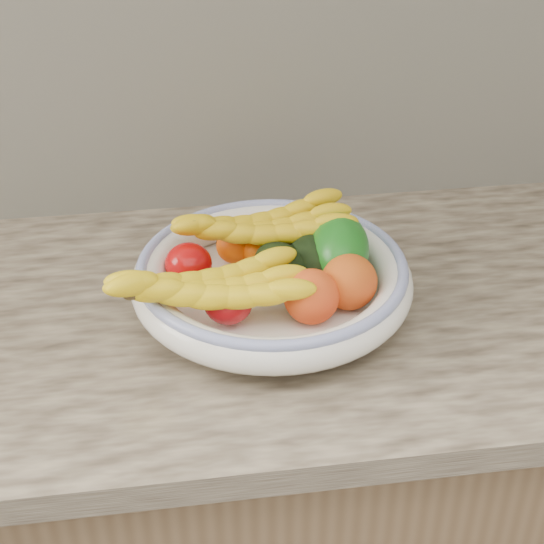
{
  "coord_description": "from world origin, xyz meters",
  "views": [
    {
      "loc": [
        -0.14,
        0.71,
        1.58
      ],
      "look_at": [
        0.0,
        1.66,
        0.96
      ],
      "focal_mm": 55.0,
      "sensor_mm": 36.0,
      "label": 1
    }
  ],
  "objects": [
    {
      "name": "tomato_left",
      "position": [
        -0.11,
        1.69,
        0.96
      ],
      "size": [
        0.08,
        0.08,
        0.06
      ],
      "primitive_type": "ellipsoid",
      "rotation": [
        0.0,
        0.0,
        0.18
      ],
      "color": "#B20809",
      "rests_on": "fruit_bowl"
    },
    {
      "name": "clementine_extra",
      "position": [
        -0.0,
        1.74,
        0.95
      ],
      "size": [
        0.05,
        0.05,
        0.05
      ],
      "primitive_type": "ellipsoid",
      "color": "#F26005",
      "rests_on": "fruit_bowl"
    },
    {
      "name": "peach_front",
      "position": [
        0.04,
        1.58,
        0.97
      ],
      "size": [
        0.09,
        0.09,
        0.07
      ],
      "primitive_type": "ellipsoid",
      "rotation": [
        0.0,
        0.0,
        0.27
      ],
      "color": "orange",
      "rests_on": "fruit_bowl"
    },
    {
      "name": "clementine_back_mid",
      "position": [
        -0.01,
        1.73,
        0.95
      ],
      "size": [
        0.05,
        0.05,
        0.04
      ],
      "primitive_type": "ellipsoid",
      "rotation": [
        0.0,
        0.0,
        -0.03
      ],
      "color": "#FA6405",
      "rests_on": "fruit_bowl"
    },
    {
      "name": "banana_bunch_front",
      "position": [
        -0.09,
        1.59,
        0.98
      ],
      "size": [
        0.29,
        0.14,
        0.08
      ],
      "primitive_type": null,
      "rotation": [
        0.0,
        0.0,
        0.12
      ],
      "color": "yellow",
      "rests_on": "fruit_bowl"
    },
    {
      "name": "green_mango",
      "position": [
        0.1,
        1.68,
        0.98
      ],
      "size": [
        0.13,
        0.15,
        0.12
      ],
      "primitive_type": "ellipsoid",
      "rotation": [
        0.0,
        0.31,
        -0.14
      ],
      "color": "#105910",
      "rests_on": "fruit_bowl"
    },
    {
      "name": "avocado_right",
      "position": [
        0.06,
        1.68,
        0.96
      ],
      "size": [
        0.08,
        0.11,
        0.07
      ],
      "primitive_type": "ellipsoid",
      "rotation": [
        0.0,
        0.0,
        -0.1
      ],
      "color": "black",
      "rests_on": "fruit_bowl"
    },
    {
      "name": "kitchen_counter",
      "position": [
        0.0,
        1.69,
        0.46
      ],
      "size": [
        2.44,
        0.66,
        1.4
      ],
      "color": "brown",
      "rests_on": "ground"
    },
    {
      "name": "clementine_back_left",
      "position": [
        -0.04,
        1.75,
        0.95
      ],
      "size": [
        0.06,
        0.06,
        0.05
      ],
      "primitive_type": "ellipsoid",
      "rotation": [
        0.0,
        0.0,
        -0.04
      ],
      "color": "#FF5B05",
      "rests_on": "fruit_bowl"
    },
    {
      "name": "peach_right",
      "position": [
        0.1,
        1.61,
        0.97
      ],
      "size": [
        0.1,
        0.1,
        0.08
      ],
      "primitive_type": "ellipsoid",
      "rotation": [
        0.0,
        0.0,
        0.36
      ],
      "color": "orange",
      "rests_on": "fruit_bowl"
    },
    {
      "name": "fruit_bowl",
      "position": [
        0.0,
        1.66,
        0.95
      ],
      "size": [
        0.39,
        0.39,
        0.08
      ],
      "color": "white",
      "rests_on": "kitchen_counter"
    },
    {
      "name": "tomato_near_left",
      "position": [
        -0.07,
        1.59,
        0.96
      ],
      "size": [
        0.07,
        0.07,
        0.06
      ],
      "primitive_type": "ellipsoid",
      "rotation": [
        0.0,
        0.0,
        -0.01
      ],
      "color": "#B80E14",
      "rests_on": "fruit_bowl"
    },
    {
      "name": "banana_bunch_back",
      "position": [
        -0.0,
        1.73,
        0.99
      ],
      "size": [
        0.28,
        0.12,
        0.08
      ],
      "primitive_type": null,
      "rotation": [
        0.0,
        0.0,
        0.07
      ],
      "color": "gold",
      "rests_on": "fruit_bowl"
    },
    {
      "name": "avocado_center",
      "position": [
        0.01,
        1.67,
        0.96
      ],
      "size": [
        0.1,
        0.11,
        0.06
      ],
      "primitive_type": "ellipsoid",
      "rotation": [
        0.0,
        0.0,
        0.65
      ],
      "color": "black",
      "rests_on": "fruit_bowl"
    },
    {
      "name": "clementine_back_right",
      "position": [
        0.03,
        1.76,
        0.95
      ],
      "size": [
        0.06,
        0.06,
        0.05
      ],
      "primitive_type": "ellipsoid",
      "rotation": [
        0.0,
        0.0,
        0.12
      ],
      "color": "#F55205",
      "rests_on": "fruit_bowl"
    }
  ]
}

